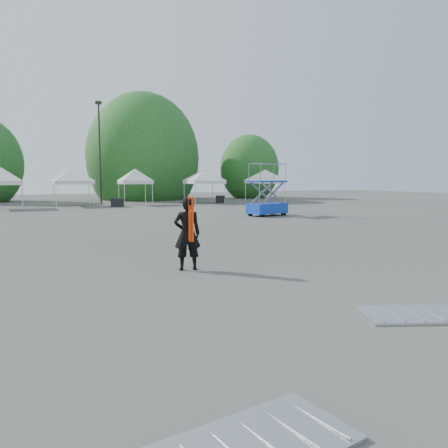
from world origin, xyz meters
name	(u,v)px	position (x,y,z in m)	size (l,w,h in m)	color
ground	(173,265)	(0.00, 0.00, 0.00)	(120.00, 120.00, 0.00)	#474442
light_pole_east	(100,146)	(3.00, 32.00, 5.52)	(0.60, 0.25, 9.80)	black
tree_mid_e	(143,158)	(9.00, 39.00, 4.84)	(5.12, 5.12, 7.79)	#382314
tree_far_e	(249,169)	(22.00, 37.00, 3.63)	(3.84, 3.84, 5.84)	#382314
tent_d	(1,171)	(-5.44, 27.40, 3.06)	(4.41, 4.41, 3.88)	silver
tent_e	(73,171)	(0.13, 28.78, 3.06)	(4.64, 4.64, 3.88)	silver
tent_f	(135,172)	(5.50, 28.21, 3.06)	(3.86, 3.86, 3.88)	silver
tent_g	(204,172)	(12.25, 27.98, 3.06)	(4.62, 4.62, 3.88)	silver
tent_h	(265,172)	(18.55, 27.03, 3.06)	(4.47, 4.47, 3.88)	silver
man	(187,234)	(0.14, -0.86, 0.99)	(0.80, 0.60, 1.98)	black
scissor_lift	(267,190)	(10.70, 13.07, 1.72)	(2.89, 1.96, 3.41)	#0C11A3
barrier_left	(248,447)	(-2.03, -8.52, 0.03)	(2.20, 1.34, 0.07)	#A2A5AA
barrier_mid	(422,314)	(2.64, -6.34, 0.03)	(2.39, 1.79, 0.07)	#A2A5AA
crate_mid	(117,202)	(3.47, 26.32, 0.37)	(0.96, 0.75, 0.75)	black
crate_east	(221,199)	(14.00, 27.96, 0.37)	(0.94, 0.73, 0.73)	black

